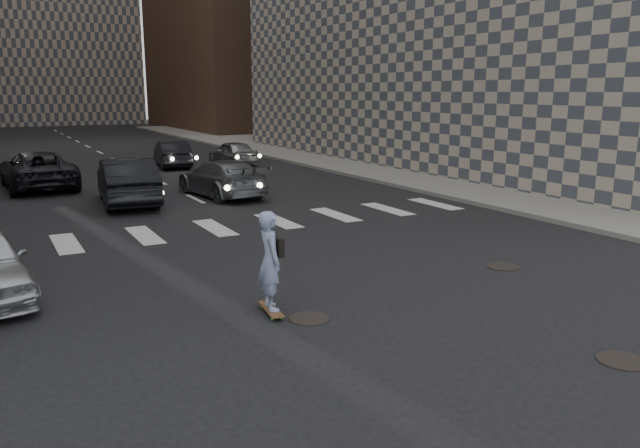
# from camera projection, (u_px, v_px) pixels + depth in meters

# --- Properties ---
(ground) EXTENTS (160.00, 160.00, 0.00)m
(ground) POSITION_uv_depth(u_px,v_px,m) (445.00, 321.00, 10.65)
(ground) COLOR black
(ground) RESTS_ON ground
(sidewalk_right) EXTENTS (13.00, 80.00, 0.15)m
(sidewalk_right) POSITION_uv_depth(u_px,v_px,m) (416.00, 160.00, 34.59)
(sidewalk_right) COLOR gray
(sidewalk_right) RESTS_ON ground
(manhole_a) EXTENTS (0.70, 0.70, 0.02)m
(manhole_a) POSITION_uv_depth(u_px,v_px,m) (622.00, 361.00, 9.07)
(manhole_a) COLOR black
(manhole_a) RESTS_ON ground
(manhole_b) EXTENTS (0.70, 0.70, 0.02)m
(manhole_b) POSITION_uv_depth(u_px,v_px,m) (309.00, 318.00, 10.75)
(manhole_b) COLOR black
(manhole_b) RESTS_ON ground
(manhole_c) EXTENTS (0.70, 0.70, 0.02)m
(manhole_c) POSITION_uv_depth(u_px,v_px,m) (503.00, 267.00, 13.91)
(manhole_c) COLOR black
(manhole_c) RESTS_ON ground
(skateboarder) EXTENTS (0.52, 0.95, 1.85)m
(skateboarder) POSITION_uv_depth(u_px,v_px,m) (270.00, 261.00, 10.80)
(skateboarder) COLOR brown
(skateboarder) RESTS_ON ground
(traffic_car_a) EXTENTS (2.16, 5.02, 1.61)m
(traffic_car_a) POSITION_uv_depth(u_px,v_px,m) (127.00, 181.00, 21.52)
(traffic_car_a) COLOR black
(traffic_car_a) RESTS_ON ground
(traffic_car_b) EXTENTS (2.42, 4.85, 1.35)m
(traffic_car_b) POSITION_uv_depth(u_px,v_px,m) (222.00, 178.00, 23.18)
(traffic_car_b) COLOR slate
(traffic_car_b) RESTS_ON ground
(traffic_car_c) EXTENTS (2.74, 5.50, 1.50)m
(traffic_car_c) POSITION_uv_depth(u_px,v_px,m) (37.00, 170.00, 24.95)
(traffic_car_c) COLOR black
(traffic_car_c) RESTS_ON ground
(traffic_car_d) EXTENTS (1.76, 3.88, 1.29)m
(traffic_car_d) POSITION_uv_depth(u_px,v_px,m) (233.00, 153.00, 32.95)
(traffic_car_d) COLOR #A1A3A8
(traffic_car_d) RESTS_ON ground
(traffic_car_e) EXTENTS (1.97, 4.30, 1.37)m
(traffic_car_e) POSITION_uv_depth(u_px,v_px,m) (172.00, 154.00, 32.03)
(traffic_car_e) COLOR black
(traffic_car_e) RESTS_ON ground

